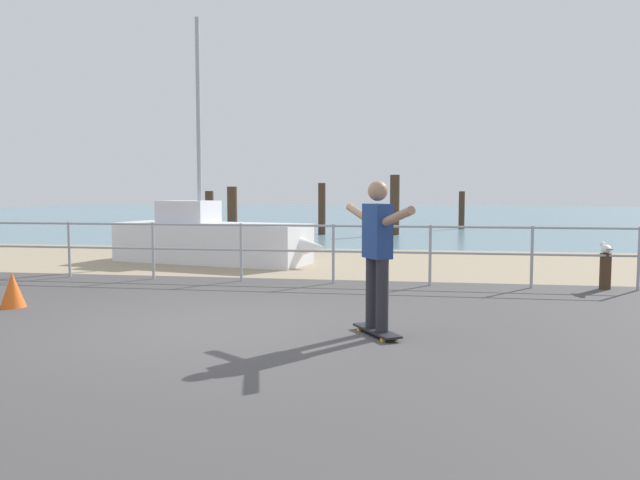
% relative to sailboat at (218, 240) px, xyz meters
% --- Properties ---
extents(ground_plane, '(24.00, 10.00, 0.04)m').
position_rel_sailboat_xyz_m(ground_plane, '(2.01, -7.29, -0.52)').
color(ground_plane, '#474444').
rests_on(ground_plane, ground).
extents(beach_strip, '(24.00, 6.00, 0.04)m').
position_rel_sailboat_xyz_m(beach_strip, '(2.01, 0.71, -0.52)').
color(beach_strip, tan).
rests_on(beach_strip, ground).
extents(sea_surface, '(72.00, 50.00, 0.04)m').
position_rel_sailboat_xyz_m(sea_surface, '(2.01, 28.71, -0.52)').
color(sea_surface, slate).
rests_on(sea_surface, ground).
extents(railing_fence, '(13.30, 0.05, 1.05)m').
position_rel_sailboat_xyz_m(railing_fence, '(1.33, -2.69, 0.18)').
color(railing_fence, '#9EA0A5').
rests_on(railing_fence, ground).
extents(sailboat, '(5.07, 2.33, 5.44)m').
position_rel_sailboat_xyz_m(sailboat, '(0.00, 0.00, 0.00)').
color(sailboat, silver).
rests_on(sailboat, ground).
extents(skateboard, '(0.59, 0.78, 0.08)m').
position_rel_sailboat_xyz_m(skateboard, '(4.00, -6.50, -0.46)').
color(skateboard, black).
rests_on(skateboard, ground).
extents(skateboarder, '(0.84, 1.27, 1.65)m').
position_rel_sailboat_xyz_m(skateboarder, '(4.00, -6.50, 0.49)').
color(skateboarder, '#26262B').
rests_on(skateboarder, skateboard).
extents(bollard_short, '(0.18, 0.18, 0.61)m').
position_rel_sailboat_xyz_m(bollard_short, '(7.47, -2.62, -0.22)').
color(bollard_short, '#422D1E').
rests_on(bollard_short, ground).
extents(seagull, '(0.15, 0.49, 0.18)m').
position_rel_sailboat_xyz_m(seagull, '(7.47, -2.61, 0.16)').
color(seagull, white).
rests_on(seagull, bollard_short).
extents(groyne_post_0, '(0.36, 0.36, 1.61)m').
position_rel_sailboat_xyz_m(groyne_post_0, '(-4.39, 12.06, 0.28)').
color(groyne_post_0, '#422D1E').
rests_on(groyne_post_0, ground).
extents(groyne_post_1, '(0.33, 0.33, 1.76)m').
position_rel_sailboat_xyz_m(groyne_post_1, '(-1.74, 6.75, 0.36)').
color(groyne_post_1, '#422D1E').
rests_on(groyne_post_1, ground).
extents(groyne_post_2, '(0.27, 0.27, 1.91)m').
position_rel_sailboat_xyz_m(groyne_post_2, '(0.90, 9.21, 0.43)').
color(groyne_post_2, '#422D1E').
rests_on(groyne_post_2, ground).
extents(groyne_post_3, '(0.35, 0.35, 2.20)m').
position_rel_sailboat_xyz_m(groyne_post_3, '(3.55, 9.44, 0.58)').
color(groyne_post_3, '#422D1E').
rests_on(groyne_post_3, ground).
extents(groyne_post_4, '(0.25, 0.25, 1.60)m').
position_rel_sailboat_xyz_m(groyne_post_4, '(6.19, 13.52, 0.28)').
color(groyne_post_4, '#422D1E').
rests_on(groyne_post_4, ground).
extents(traffic_cone, '(0.36, 0.36, 0.50)m').
position_rel_sailboat_xyz_m(traffic_cone, '(-1.08, -5.62, -0.27)').
color(traffic_cone, '#E55919').
rests_on(traffic_cone, ground).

